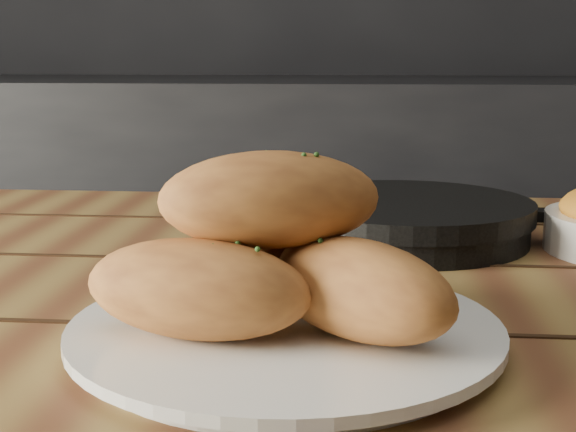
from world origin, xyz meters
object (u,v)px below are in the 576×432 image
Objects in this scene: plate at (285,334)px; skillet at (407,219)px; bread_rolls at (277,258)px; table at (456,398)px.

skillet is (0.10, 0.34, 0.01)m from plate.
skillet reaches higher than plate.
plate is at bearing 30.96° from bread_rolls.
plate is at bearing -135.33° from table.
bread_rolls is at bearing -135.76° from table.
bread_rolls is at bearing -107.31° from skillet.
bread_rolls reaches higher than skillet.
table is 0.24m from skillet.
table is 3.50× the size of skillet.
table is 4.79× the size of plate.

